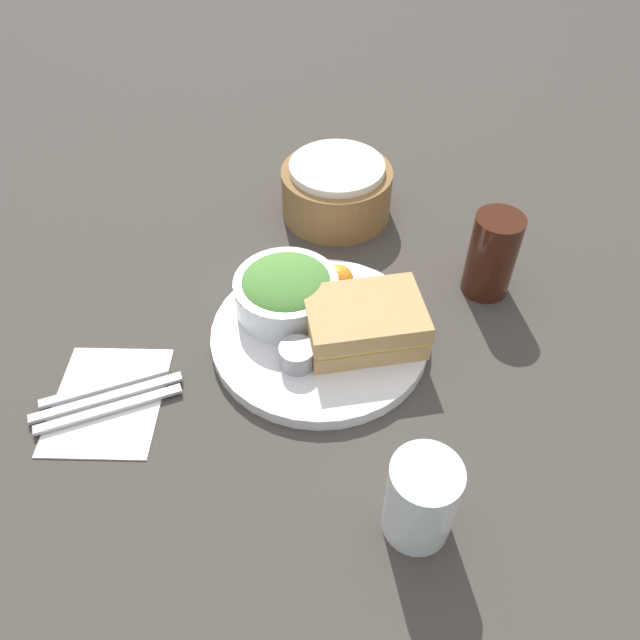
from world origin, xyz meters
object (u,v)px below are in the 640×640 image
dressing_cup (297,355)px  sandwich (364,322)px  plate (320,335)px  bread_basket (336,190)px  knife (107,397)px  drink_glass (492,255)px  water_glass (421,499)px  salad_bowl (286,291)px  fork (109,409)px  spoon (105,386)px

dressing_cup → sandwich: bearing=28.9°
plate → dressing_cup: (-0.03, -0.05, 0.02)m
bread_basket → plate: bearing=-94.0°
knife → drink_glass: bearing=-179.0°
plate → water_glass: size_ratio=2.68×
salad_bowl → water_glass: bearing=-63.0°
fork → water_glass: 0.38m
bread_basket → salad_bowl: bearing=-105.3°
salad_bowl → knife: (-0.21, -0.14, -0.04)m
sandwich → water_glass: (0.05, -0.24, 0.01)m
sandwich → spoon: size_ratio=1.04×
salad_bowl → bread_basket: bread_basket is taller
sandwich → bread_basket: 0.29m
sandwich → dressing_cup: 0.09m
plate → salad_bowl: bearing=137.6°
dressing_cup → water_glass: water_glass is taller
plate → drink_glass: size_ratio=2.30×
water_glass → knife: bearing=157.6°
plate → fork: (-0.25, -0.12, -0.00)m
plate → sandwich: (0.06, -0.01, 0.04)m
knife → bread_basket: bearing=-148.0°
salad_bowl → dressing_cup: 0.10m
sandwich → salad_bowl: bearing=153.5°
knife → spoon: size_ratio=1.17×
spoon → water_glass: (0.36, -0.16, 0.05)m
sandwich → water_glass: 0.25m
dressing_cup → knife: (-0.23, -0.05, -0.03)m
water_glass → bread_basket: bearing=99.2°
bread_basket → water_glass: bearing=-80.8°
plate → fork: 0.27m
dressing_cup → plate: bearing=64.3°
sandwich → dressing_cup: sandwich is taller
dressing_cup → fork: (-0.22, -0.07, -0.03)m
drink_glass → knife: size_ratio=0.68×
bread_basket → dressing_cup: bearing=-97.8°
sandwich → bread_basket: size_ratio=0.94×
plate → water_glass: 0.28m
water_glass → drink_glass: bearing=70.6°
spoon → water_glass: water_glass is taller
knife → water_glass: 0.39m
bread_basket → fork: 0.48m
spoon → fork: bearing=90.0°
plate → sandwich: size_ratio=1.74×
bread_basket → water_glass: water_glass is taller
drink_glass → knife: 0.53m
salad_bowl → fork: salad_bowl is taller
fork → knife: bearing=-90.0°
sandwich → fork: sandwich is taller
dressing_cup → spoon: bearing=-172.0°
dressing_cup → fork: 0.23m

